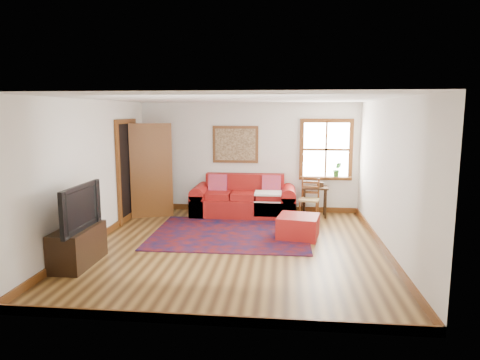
# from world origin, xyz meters

# --- Properties ---
(ground) EXTENTS (5.50, 5.50, 0.00)m
(ground) POSITION_xyz_m (0.00, 0.00, 0.00)
(ground) COLOR #452B12
(ground) RESTS_ON ground
(room_envelope) EXTENTS (5.04, 5.54, 2.52)m
(room_envelope) POSITION_xyz_m (0.00, 0.02, 1.65)
(room_envelope) COLOR silver
(room_envelope) RESTS_ON ground
(window) EXTENTS (1.18, 0.20, 1.38)m
(window) POSITION_xyz_m (1.78, 2.70, 1.31)
(window) COLOR white
(window) RESTS_ON ground
(doorway) EXTENTS (0.89, 1.08, 2.14)m
(doorway) POSITION_xyz_m (-2.21, 1.78, 1.07)
(doorway) COLOR black
(doorway) RESTS_ON ground
(framed_artwork) EXTENTS (1.05, 0.07, 0.85)m
(framed_artwork) POSITION_xyz_m (-0.30, 2.71, 1.55)
(framed_artwork) COLOR brown
(framed_artwork) RESTS_ON ground
(persian_rug) EXTENTS (2.95, 2.37, 0.02)m
(persian_rug) POSITION_xyz_m (-0.17, 0.77, 0.01)
(persian_rug) COLOR #590E0C
(persian_rug) RESTS_ON ground
(red_leather_sofa) EXTENTS (2.29, 0.95, 0.90)m
(red_leather_sofa) POSITION_xyz_m (-0.06, 2.30, 0.30)
(red_leather_sofa) COLOR maroon
(red_leather_sofa) RESTS_ON ground
(red_ottoman) EXTENTS (0.83, 0.83, 0.41)m
(red_ottoman) POSITION_xyz_m (1.10, 0.68, 0.20)
(red_ottoman) COLOR maroon
(red_ottoman) RESTS_ON ground
(side_table) EXTENTS (0.55, 0.42, 0.67)m
(side_table) POSITION_xyz_m (1.50, 2.34, 0.55)
(side_table) COLOR black
(side_table) RESTS_ON ground
(ladder_back_chair) EXTENTS (0.47, 0.46, 0.88)m
(ladder_back_chair) POSITION_xyz_m (1.37, 2.07, 0.47)
(ladder_back_chair) COLOR tan
(ladder_back_chair) RESTS_ON ground
(media_cabinet) EXTENTS (0.47, 1.04, 0.57)m
(media_cabinet) POSITION_xyz_m (-2.25, -1.10, 0.29)
(media_cabinet) COLOR black
(media_cabinet) RESTS_ON ground
(television) EXTENTS (0.15, 1.16, 0.67)m
(television) POSITION_xyz_m (-2.23, -1.20, 0.91)
(television) COLOR black
(television) RESTS_ON media_cabinet
(candle_hurricane) EXTENTS (0.12, 0.12, 0.18)m
(candle_hurricane) POSITION_xyz_m (-2.20, -0.69, 0.66)
(candle_hurricane) COLOR silver
(candle_hurricane) RESTS_ON media_cabinet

